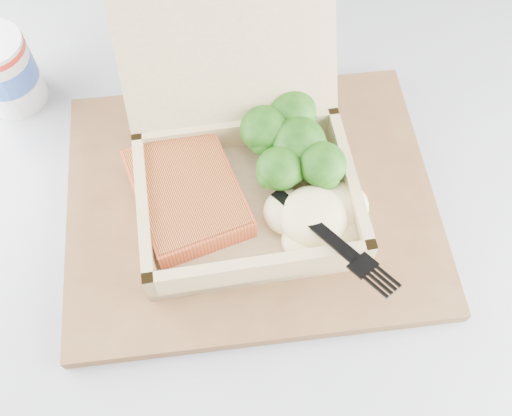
% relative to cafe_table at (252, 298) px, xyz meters
% --- Properties ---
extents(cafe_table, '(1.02, 1.02, 0.73)m').
position_rel_cafe_table_xyz_m(cafe_table, '(0.00, 0.00, 0.00)').
color(cafe_table, black).
rests_on(cafe_table, floor).
extents(serving_tray, '(0.43, 0.38, 0.02)m').
position_rel_cafe_table_xyz_m(serving_tray, '(-0.01, 0.03, 0.20)').
color(serving_tray, brown).
rests_on(serving_tray, cafe_table).
extents(takeout_container, '(0.28, 0.30, 0.17)m').
position_rel_cafe_table_xyz_m(takeout_container, '(-0.02, 0.06, 0.25)').
color(takeout_container, tan).
rests_on(takeout_container, serving_tray).
extents(salmon_fillet, '(0.14, 0.15, 0.03)m').
position_rel_cafe_table_xyz_m(salmon_fillet, '(-0.06, 0.01, 0.23)').
color(salmon_fillet, '#D24D29').
rests_on(salmon_fillet, takeout_container).
extents(broccoli_pile, '(0.12, 0.12, 0.04)m').
position_rel_cafe_table_xyz_m(broccoli_pile, '(0.03, 0.08, 0.24)').
color(broccoli_pile, '#337A1B').
rests_on(broccoli_pile, takeout_container).
extents(mashed_potatoes, '(0.10, 0.09, 0.04)m').
position_rel_cafe_table_xyz_m(mashed_potatoes, '(0.06, 0.01, 0.23)').
color(mashed_potatoes, '#FAE7A2').
rests_on(mashed_potatoes, takeout_container).
extents(plastic_fork, '(0.13, 0.11, 0.03)m').
position_rel_cafe_table_xyz_m(plastic_fork, '(0.04, 0.01, 0.25)').
color(plastic_fork, black).
rests_on(plastic_fork, mashed_potatoes).
extents(paper_cup, '(0.07, 0.07, 0.09)m').
position_rel_cafe_table_xyz_m(paper_cup, '(-0.29, 0.12, 0.23)').
color(paper_cup, white).
rests_on(paper_cup, cafe_table).
extents(receipt, '(0.07, 0.13, 0.00)m').
position_rel_cafe_table_xyz_m(receipt, '(-0.07, 0.20, 0.19)').
color(receipt, white).
rests_on(receipt, cafe_table).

